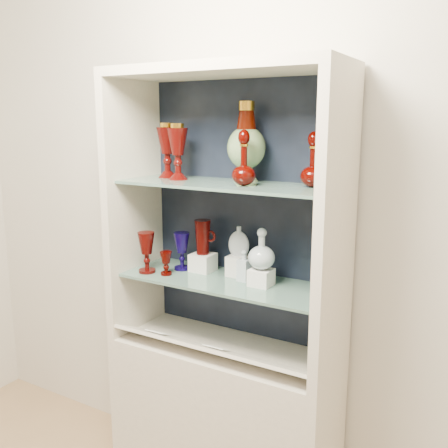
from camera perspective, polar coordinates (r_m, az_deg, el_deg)
The scene contains 29 objects.
wall_back at distance 2.26m, azimuth 2.81°, elevation 3.47°, with size 3.50×0.02×2.80m, color beige.
cabinet_base at distance 2.45m, azimuth -0.00°, elevation -21.73°, with size 1.00×0.40×0.75m, color beige.
cabinet_back_panel at distance 2.24m, azimuth 2.44°, elevation 1.48°, with size 0.98×0.02×1.15m, color black.
cabinet_side_left at distance 2.35m, azimuth -10.16°, elevation 1.79°, with size 0.04×0.40×1.15m, color beige.
cabinet_side_right at distance 1.89m, azimuth 12.69°, elevation -0.74°, with size 0.04×0.40×1.15m, color beige.
cabinet_top_cap at distance 2.05m, azimuth -0.00°, elevation 17.22°, with size 1.00×0.40×0.04m, color beige.
shelf_lower at distance 2.17m, azimuth 0.27°, elevation -6.55°, with size 0.92×0.34×0.01m, color slate.
shelf_upper at distance 2.07m, azimuth 0.28°, elevation 4.54°, with size 0.92×0.34×0.01m, color slate.
label_ledge at distance 2.16m, azimuth -1.51°, elevation -14.14°, with size 0.92×0.18×0.01m, color beige.
label_card_0 at distance 2.14m, azimuth -0.89°, elevation -13.94°, with size 0.10×0.07×0.00m, color white.
label_card_1 at distance 2.30m, azimuth -7.54°, elevation -12.18°, with size 0.10×0.07×0.00m, color white.
pedestal_lamp_left at distance 2.20m, azimuth -5.30°, elevation 8.23°, with size 0.09×0.09×0.24m, color #410705, non-canonical shape.
pedestal_lamp_right at distance 2.29m, azimuth -6.51°, elevation 8.36°, with size 0.09×0.09×0.24m, color #410705, non-canonical shape.
enamel_urn at distance 2.11m, azimuth 2.57°, elevation 9.34°, with size 0.16×0.16×0.33m, color #064424, non-canonical shape.
ruby_decanter_a at distance 1.98m, azimuth 2.29°, elevation 7.94°, with size 0.10×0.10×0.25m, color #3C0300, non-canonical shape.
ruby_decanter_b at distance 1.97m, azimuth 10.18°, elevation 7.46°, with size 0.10×0.10×0.23m, color #3C0300, non-canonical shape.
lidded_bowl at distance 1.92m, azimuth 12.31°, elevation 5.11°, with size 0.07×0.07×0.08m, color #3C0300, non-canonical shape.
cobalt_goblet at distance 2.30m, azimuth -4.84°, elevation -3.10°, with size 0.07×0.07×0.17m, color #0E0542, non-canonical shape.
ruby_goblet_tall at distance 2.27m, azimuth -8.84°, elevation -3.23°, with size 0.08×0.08×0.19m, color #410705, non-canonical shape.
ruby_goblet_small at distance 2.24m, azimuth -6.64°, elevation -4.48°, with size 0.05×0.05×0.11m, color #3C0300, non-canonical shape.
riser_ruby_pitcher at distance 2.28m, azimuth -2.42°, elevation -4.40°, with size 0.10×0.10×0.08m, color silver.
ruby_pitcher at distance 2.25m, azimuth -2.45°, elevation -1.51°, with size 0.12×0.07×0.16m, color #410705, non-canonical shape.
clear_square_bottle at distance 2.13m, azimuth 2.29°, elevation -4.74°, with size 0.05×0.05×0.14m, color #ADBFC8, non-canonical shape.
riser_flat_flask at distance 2.21m, azimuth 1.69°, elevation -4.79°, with size 0.09×0.09×0.09m, color silver.
flat_flask at distance 2.18m, azimuth 1.71°, elevation -1.93°, with size 0.10×0.04×0.14m, color #ACB8C1, non-canonical shape.
riser_clear_round_decanter at distance 2.09m, azimuth 4.27°, elevation -6.09°, with size 0.09×0.09×0.07m, color silver.
clear_round_decanter at distance 2.06m, azimuth 4.32°, elevation -2.96°, with size 0.11×0.11×0.17m, color #ADBFC8, non-canonical shape.
riser_cameo_medallion at distance 2.07m, azimuth 12.33°, elevation -6.12°, with size 0.08×0.08×0.10m, color silver.
cameo_medallion at distance 2.04m, azimuth 12.47°, elevation -3.13°, with size 0.10×0.04×0.12m, color black, non-canonical shape.
Camera 1 is at (1.03, -0.23, 1.72)m, focal length 40.00 mm.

